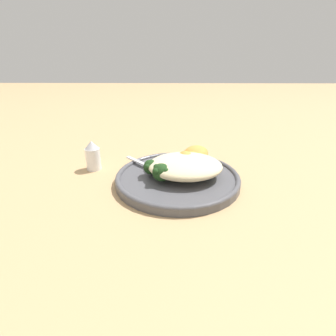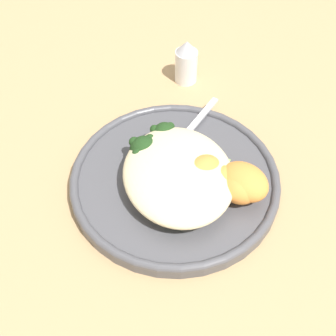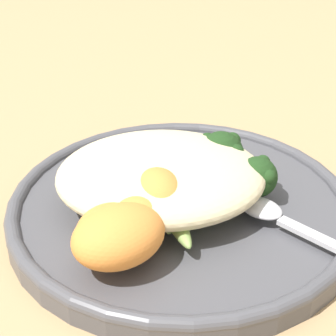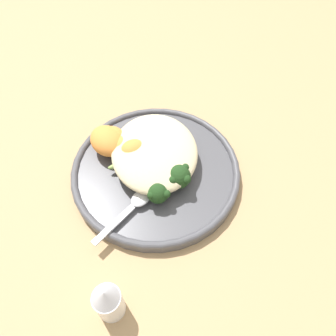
# 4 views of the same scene
# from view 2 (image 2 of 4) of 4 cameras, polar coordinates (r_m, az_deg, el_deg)

# --- Properties ---
(ground_plane) EXTENTS (4.00, 4.00, 0.00)m
(ground_plane) POSITION_cam_2_polar(r_m,az_deg,el_deg) (0.65, 0.53, -1.07)
(ground_plane) COLOR tan
(plate) EXTENTS (0.28, 0.28, 0.02)m
(plate) POSITION_cam_2_polar(r_m,az_deg,el_deg) (0.63, 0.87, -1.41)
(plate) COLOR #4C4C51
(plate) RESTS_ON ground_plane
(quinoa_mound) EXTENTS (0.17, 0.14, 0.04)m
(quinoa_mound) POSITION_cam_2_polar(r_m,az_deg,el_deg) (0.60, 1.04, -0.84)
(quinoa_mound) COLOR beige
(quinoa_mound) RESTS_ON plate
(broccoli_stalk_0) EXTENTS (0.10, 0.08, 0.03)m
(broccoli_stalk_0) POSITION_cam_2_polar(r_m,az_deg,el_deg) (0.64, 0.46, 3.28)
(broccoli_stalk_0) COLOR #8EB25B
(broccoli_stalk_0) RESTS_ON plate
(broccoli_stalk_1) EXTENTS (0.07, 0.11, 0.04)m
(broccoli_stalk_1) POSITION_cam_2_polar(r_m,az_deg,el_deg) (0.62, -2.18, 1.97)
(broccoli_stalk_1) COLOR #8EB25B
(broccoli_stalk_1) RESTS_ON plate
(broccoli_stalk_2) EXTENTS (0.05, 0.08, 0.03)m
(broccoli_stalk_2) POSITION_cam_2_polar(r_m,az_deg,el_deg) (0.62, 1.03, 0.68)
(broccoli_stalk_2) COLOR #8EB25B
(broccoli_stalk_2) RESTS_ON plate
(broccoli_stalk_3) EXTENTS (0.05, 0.09, 0.03)m
(broccoli_stalk_3) POSITION_cam_2_polar(r_m,az_deg,el_deg) (0.61, 0.30, 0.61)
(broccoli_stalk_3) COLOR #8EB25B
(broccoli_stalk_3) RESTS_ON plate
(broccoli_stalk_4) EXTENTS (0.03, 0.10, 0.03)m
(broccoli_stalk_4) POSITION_cam_2_polar(r_m,az_deg,el_deg) (0.61, 0.28, -0.58)
(broccoli_stalk_4) COLOR #8EB25B
(broccoli_stalk_4) RESTS_ON plate
(broccoli_stalk_5) EXTENTS (0.05, 0.12, 0.03)m
(broccoli_stalk_5) POSITION_cam_2_polar(r_m,az_deg,el_deg) (0.60, 1.39, -1.43)
(broccoli_stalk_5) COLOR #8EB25B
(broccoli_stalk_5) RESTS_ON plate
(broccoli_stalk_6) EXTENTS (0.06, 0.09, 0.03)m
(broccoli_stalk_6) POSITION_cam_2_polar(r_m,az_deg,el_deg) (0.59, 1.13, -2.45)
(broccoli_stalk_6) COLOR #8EB25B
(broccoli_stalk_6) RESTS_ON plate
(broccoli_stalk_7) EXTENTS (0.08, 0.08, 0.04)m
(broccoli_stalk_7) POSITION_cam_2_polar(r_m,az_deg,el_deg) (0.59, 2.32, -2.62)
(broccoli_stalk_7) COLOR #8EB25B
(broccoli_stalk_7) RESTS_ON plate
(sweet_potato_chunk_0) EXTENTS (0.06, 0.06, 0.04)m
(sweet_potato_chunk_0) POSITION_cam_2_polar(r_m,az_deg,el_deg) (0.59, 8.54, -2.55)
(sweet_potato_chunk_0) COLOR orange
(sweet_potato_chunk_0) RESTS_ON plate
(sweet_potato_chunk_1) EXTENTS (0.05, 0.04, 0.03)m
(sweet_potato_chunk_1) POSITION_cam_2_polar(r_m,az_deg,el_deg) (0.60, 6.53, -1.33)
(sweet_potato_chunk_1) COLOR orange
(sweet_potato_chunk_1) RESTS_ON plate
(sweet_potato_chunk_2) EXTENTS (0.05, 0.06, 0.04)m
(sweet_potato_chunk_2) POSITION_cam_2_polar(r_m,az_deg,el_deg) (0.60, 4.28, -0.36)
(sweet_potato_chunk_2) COLOR orange
(sweet_potato_chunk_2) RESTS_ON plate
(sweet_potato_chunk_3) EXTENTS (0.09, 0.08, 0.04)m
(sweet_potato_chunk_3) POSITION_cam_2_polar(r_m,az_deg,el_deg) (0.60, 9.23, -1.65)
(sweet_potato_chunk_3) COLOR orange
(sweet_potato_chunk_3) RESTS_ON plate
(kale_tuft) EXTENTS (0.05, 0.05, 0.03)m
(kale_tuft) POSITION_cam_2_polar(r_m,az_deg,el_deg) (0.57, 1.17, -4.80)
(kale_tuft) COLOR #193D1E
(kale_tuft) RESTS_ON plate
(spoon) EXTENTS (0.09, 0.10, 0.01)m
(spoon) POSITION_cam_2_polar(r_m,az_deg,el_deg) (0.67, 2.45, 4.52)
(spoon) COLOR silver
(spoon) RESTS_ON plate
(salt_shaker) EXTENTS (0.04, 0.04, 0.08)m
(salt_shaker) POSITION_cam_2_polar(r_m,az_deg,el_deg) (0.77, 2.25, 12.82)
(salt_shaker) COLOR white
(salt_shaker) RESTS_ON ground_plane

